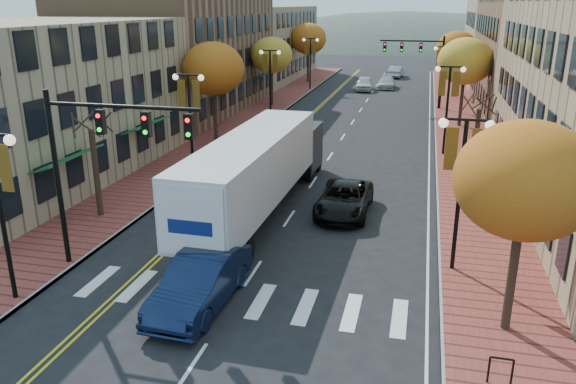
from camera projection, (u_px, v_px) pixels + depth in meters
The scene contains 30 objects.
ground at pixel (217, 328), 18.10m from camera, with size 200.00×200.00×0.00m, color black.
sidewalk_left at pixel (250, 120), 50.01m from camera, with size 4.00×85.00×0.15m, color brown.
sidewalk_right at pixel (460, 130), 45.99m from camera, with size 4.00×85.00×0.15m, color brown.
building_left_near at pixel (16, 102), 32.42m from camera, with size 12.00×22.00×9.00m, color #9E8966.
building_left_mid at pixel (179, 52), 53.28m from camera, with size 12.00×24.00×11.00m, color brown.
building_left_far at pixel (255, 43), 76.54m from camera, with size 12.00×26.00×9.50m, color #9E8966.
building_right_mid at pixel (568, 60), 51.05m from camera, with size 15.00×24.00×10.00m, color brown.
building_right_far at pixel (530, 40), 71.14m from camera, with size 15.00×20.00×11.00m, color #9E8966.
tree_left_a at pixel (96, 173), 26.75m from camera, with size 0.28×0.28×4.20m.
tree_left_b at pixel (213, 69), 40.46m from camera, with size 4.48×4.48×7.21m.
tree_left_c at pixel (271, 55), 55.32m from camera, with size 4.16×4.16×6.69m.
tree_left_d at pixel (308, 39), 71.72m from camera, with size 4.61×4.61×7.42m.
tree_right_a at pixel (526, 181), 16.31m from camera, with size 4.16×4.16×6.69m.
tree_right_b at pixel (475, 146), 31.95m from camera, with size 0.28×0.28×4.20m.
tree_right_c at pixel (465, 61), 45.65m from camera, with size 4.48×4.48×7.21m.
tree_right_d at pixel (457, 49), 60.44m from camera, with size 4.35×4.35×7.00m.
lamp_left_b at pixel (190, 104), 33.13m from camera, with size 1.96×0.36×6.05m.
lamp_left_c at pixel (270, 70), 49.70m from camera, with size 1.96×0.36×6.05m.
lamp_left_d at pixel (310, 53), 66.28m from camera, with size 1.96×0.36×6.05m.
lamp_right_a at pixel (462, 166), 20.58m from camera, with size 1.96×0.36×6.05m.
lamp_right_b at pixel (448, 93), 37.15m from camera, with size 1.96×0.36×6.05m.
lamp_right_c at pixel (443, 65), 53.72m from camera, with size 1.96×0.36×6.05m.
traffic_mast_near at pixel (99, 148), 20.50m from camera, with size 6.10×0.35×7.00m.
traffic_mast_far at pixel (422, 58), 53.97m from camera, with size 6.10×0.34×7.00m.
semi_truck at pixel (261, 166), 27.14m from camera, with size 3.04×16.86×4.20m.
navy_sedan at pixel (200, 282), 19.24m from camera, with size 1.88×5.38×1.77m, color #0D1734.
black_suv at pixel (344, 199), 27.78m from camera, with size 2.46×5.34×1.48m, color black.
car_far_white at pixel (364, 84), 66.95m from camera, with size 1.93×4.79×1.63m, color silver.
car_far_silver at pixel (387, 82), 68.70m from camera, with size 1.99×4.90×1.42m, color #ADADB5.
car_far_oncoming at pixel (396, 72), 78.74m from camera, with size 1.67×4.79×1.58m, color #ABAAB2.
Camera 1 is at (5.94, -14.75, 9.97)m, focal length 35.00 mm.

